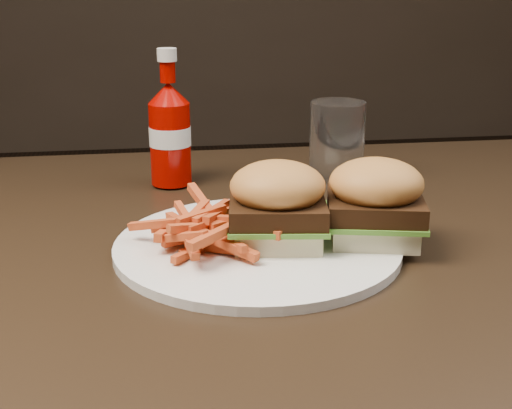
{
  "coord_description": "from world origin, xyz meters",
  "views": [
    {
      "loc": [
        -0.08,
        -0.77,
        1.04
      ],
      "look_at": [
        0.03,
        -0.05,
        0.8
      ],
      "focal_mm": 50.0,
      "sensor_mm": 36.0,
      "label": 1
    }
  ],
  "objects": [
    {
      "name": "dining_table",
      "position": [
        0.0,
        0.0,
        0.73
      ],
      "size": [
        1.2,
        0.8,
        0.04
      ],
      "primitive_type": "cube",
      "color": "black",
      "rests_on": "ground"
    },
    {
      "name": "plate",
      "position": [
        0.03,
        -0.06,
        0.76
      ],
      "size": [
        0.31,
        0.31,
        0.01
      ],
      "primitive_type": "cylinder",
      "color": "white",
      "rests_on": "dining_table"
    },
    {
      "name": "sandwich_half_a",
      "position": [
        0.05,
        -0.06,
        0.77
      ],
      "size": [
        0.1,
        0.1,
        0.02
      ],
      "primitive_type": "cube",
      "rotation": [
        0.0,
        0.0,
        -0.13
      ],
      "color": "beige",
      "rests_on": "plate"
    },
    {
      "name": "sandwich_half_b",
      "position": [
        0.15,
        -0.07,
        0.77
      ],
      "size": [
        0.11,
        0.1,
        0.02
      ],
      "primitive_type": "cube",
      "rotation": [
        0.0,
        0.0,
        -0.22
      ],
      "color": "beige",
      "rests_on": "plate"
    },
    {
      "name": "fries_pile",
      "position": [
        -0.03,
        -0.05,
        0.78
      ],
      "size": [
        0.12,
        0.12,
        0.05
      ],
      "primitive_type": null,
      "rotation": [
        0.0,
        0.0,
        0.04
      ],
      "color": "#AD4B19",
      "rests_on": "plate"
    },
    {
      "name": "ketchup_bottle",
      "position": [
        -0.06,
        0.21,
        0.81
      ],
      "size": [
        0.07,
        0.07,
        0.11
      ],
      "primitive_type": "cylinder",
      "rotation": [
        0.0,
        0.0,
        0.26
      ],
      "color": "#990500",
      "rests_on": "dining_table"
    },
    {
      "name": "tumbler",
      "position": [
        0.18,
        0.19,
        0.81
      ],
      "size": [
        0.09,
        0.09,
        0.12
      ],
      "primitive_type": "cylinder",
      "rotation": [
        0.0,
        0.0,
        -0.14
      ],
      "color": "white",
      "rests_on": "dining_table"
    }
  ]
}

